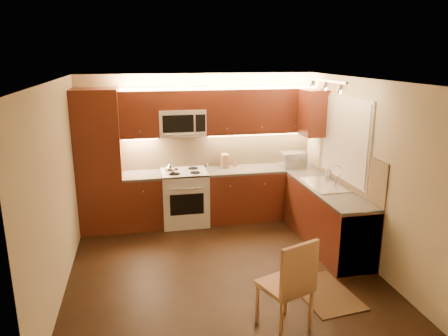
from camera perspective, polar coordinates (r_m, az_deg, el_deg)
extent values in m
cube|color=black|center=(5.91, -0.36, -13.26)|extent=(4.00, 4.00, 0.01)
cube|color=beige|center=(5.20, -0.41, 11.73)|extent=(4.00, 4.00, 0.01)
cube|color=#BCAF89|center=(7.34, -3.43, 2.84)|extent=(4.00, 0.01, 2.50)
cube|color=#BCAF89|center=(3.61, 5.92, -10.55)|extent=(4.00, 0.01, 2.50)
cube|color=#BCAF89|center=(5.42, -21.62, -2.69)|extent=(0.01, 4.00, 2.50)
cube|color=#BCAF89|center=(6.12, 18.31, -0.41)|extent=(0.01, 4.00, 2.50)
cube|color=#4C1F10|center=(7.03, -16.50, 0.84)|extent=(0.70, 0.60, 2.30)
cube|color=#4C1F10|center=(7.20, -10.82, -4.44)|extent=(0.62, 0.60, 0.86)
cube|color=#353330|center=(7.06, -11.00, -0.99)|extent=(0.62, 0.60, 0.04)
cube|color=#4C1F10|center=(7.49, 4.92, -3.45)|extent=(1.92, 0.60, 0.86)
cube|color=#353330|center=(7.36, 4.99, -0.12)|extent=(1.92, 0.60, 0.04)
cube|color=#4C1F10|center=(6.57, 13.72, -6.54)|extent=(0.60, 2.00, 0.86)
cube|color=#353330|center=(6.42, 13.96, -2.80)|extent=(0.60, 2.00, 0.04)
cube|color=silver|center=(6.00, 16.55, -8.89)|extent=(0.58, 0.60, 0.84)
cube|color=tan|center=(7.39, -0.73, 2.57)|extent=(3.30, 0.02, 0.60)
cube|color=tan|center=(6.47, 16.47, 0.09)|extent=(0.02, 2.00, 0.60)
cube|color=#4C1F10|center=(6.98, -11.43, 7.15)|extent=(0.62, 0.35, 0.75)
cube|color=#4C1F10|center=(7.28, 4.89, 7.71)|extent=(1.92, 0.35, 0.75)
cube|color=#4C1F10|center=(6.99, -5.80, 9.20)|extent=(0.76, 0.35, 0.31)
cube|color=#4C1F10|center=(7.15, 11.96, 7.31)|extent=(0.35, 0.50, 0.75)
cube|color=silver|center=(6.50, 16.08, 3.83)|extent=(0.03, 1.44, 1.24)
cube|color=silver|center=(6.50, 15.92, 3.83)|extent=(0.02, 1.36, 1.16)
cube|color=silver|center=(6.07, 13.62, 11.43)|extent=(0.04, 1.20, 0.03)
cube|color=silver|center=(7.48, 9.20, 1.18)|extent=(0.46, 0.36, 0.26)
cube|color=#986D44|center=(7.31, 0.11, 0.97)|extent=(0.12, 0.18, 0.24)
cylinder|color=silver|center=(7.37, -2.25, 0.46)|extent=(0.06, 0.06, 0.09)
cylinder|color=olive|center=(7.31, -0.20, 0.36)|extent=(0.04, 0.04, 0.09)
cylinder|color=silver|center=(7.41, -0.45, 0.54)|extent=(0.04, 0.04, 0.08)
cylinder|color=#AB6633|center=(7.38, 1.53, 0.48)|extent=(0.06, 0.06, 0.08)
imported|color=silver|center=(6.98, 13.85, -0.49)|extent=(0.09, 0.09, 0.16)
cube|color=black|center=(5.47, 13.45, -16.14)|extent=(0.72, 0.99, 0.01)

